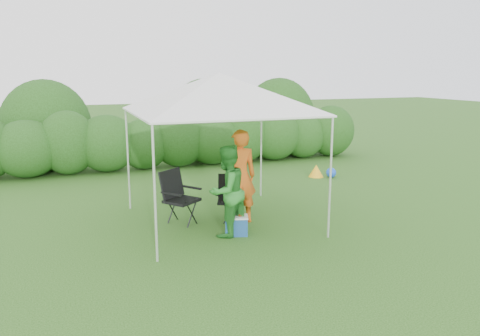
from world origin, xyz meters
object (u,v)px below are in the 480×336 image
object	(u,v)px
chair_right	(231,194)
man	(239,176)
chair_left	(178,193)
woman	(227,191)
cooler	(236,225)
canopy	(219,93)

from	to	relation	value
chair_right	man	world-z (taller)	man
chair_left	man	world-z (taller)	man
woman	cooler	size ratio (longest dim) A/B	3.33
chair_right	chair_left	xyz separation A→B (m)	(-1.02, 0.14, 0.08)
canopy	chair_left	xyz separation A→B (m)	(-0.76, 0.22, -1.88)
chair_right	man	bearing A→B (deg)	-42.75
man	woman	bearing A→B (deg)	58.77
canopy	chair_right	bearing A→B (deg)	17.57
man	cooler	xyz separation A→B (m)	(-0.31, -0.66, -0.72)
canopy	woman	xyz separation A→B (m)	(-0.12, -0.77, -1.66)
man	woman	distance (m)	0.79
chair_left	cooler	bearing A→B (deg)	-88.47
canopy	woman	distance (m)	1.83
man	chair_left	bearing A→B (deg)	-12.70
canopy	chair_left	distance (m)	2.04
man	cooler	distance (m)	1.03
chair_left	woman	distance (m)	1.21
chair_right	woman	size ratio (longest dim) A/B	0.55
man	cooler	world-z (taller)	man
canopy	man	bearing A→B (deg)	-21.55
chair_left	woman	size ratio (longest dim) A/B	0.64
chair_right	man	size ratio (longest dim) A/B	0.49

